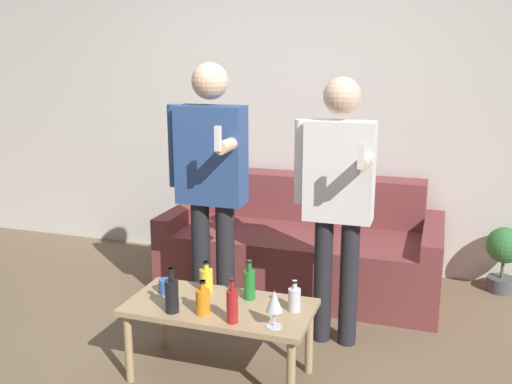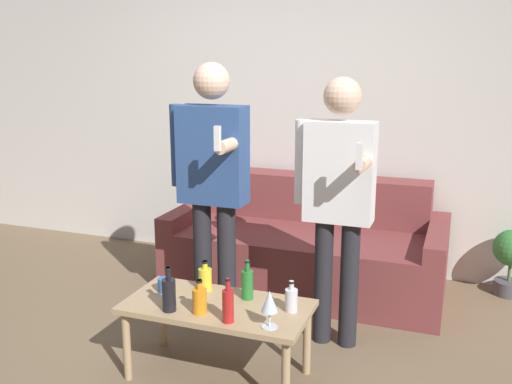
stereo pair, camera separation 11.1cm
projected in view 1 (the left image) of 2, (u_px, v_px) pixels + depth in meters
name	position (u px, v px, depth m)	size (l,w,h in m)	color
ground_plane	(184.00, 375.00, 3.16)	(16.00, 16.00, 0.00)	#756047
wall_back	(283.00, 103.00, 4.68)	(8.00, 0.06, 2.70)	silver
couch	(303.00, 247.00, 4.36)	(2.03, 0.94, 0.81)	brown
coffee_table	(220.00, 314.00, 3.06)	(1.00, 0.49, 0.43)	tan
bottle_orange	(232.00, 305.00, 2.83)	(0.06, 0.06, 0.23)	#B21E1E
bottle_green	(206.00, 279.00, 3.22)	(0.08, 0.08, 0.17)	yellow
bottle_dark	(203.00, 301.00, 2.92)	(0.07, 0.07, 0.18)	orange
bottle_yellow	(294.00, 299.00, 2.96)	(0.07, 0.07, 0.17)	silver
bottle_red	(172.00, 295.00, 2.94)	(0.07, 0.07, 0.24)	black
bottle_clear	(249.00, 284.00, 3.11)	(0.06, 0.06, 0.22)	#23752D
wine_glass_near	(274.00, 302.00, 2.77)	(0.08, 0.08, 0.19)	silver
cup_on_table	(165.00, 286.00, 3.19)	(0.07, 0.07, 0.08)	#3366B2
person_standing_left	(211.00, 175.00, 3.57)	(0.50, 0.43, 1.69)	#232328
person_standing_right	(338.00, 191.00, 3.32)	(0.47, 0.41, 1.61)	#232328
potted_plant	(504.00, 253.00, 4.22)	(0.27, 0.27, 0.50)	#4C4C51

